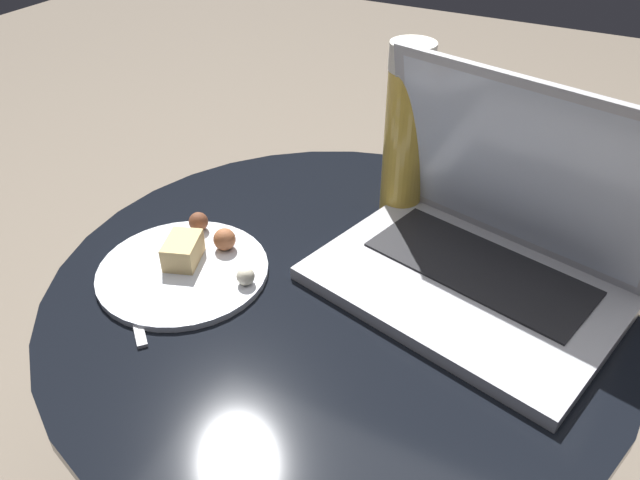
# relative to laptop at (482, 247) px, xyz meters

# --- Properties ---
(table) EXTENTS (0.76, 0.76, 0.48)m
(table) POSITION_rel_laptop_xyz_m (-0.16, -0.10, -0.17)
(table) COLOR #9E9EA3
(table) RESTS_ON ground_plane
(laptop) EXTENTS (0.42, 0.34, 0.27)m
(laptop) POSITION_rel_laptop_xyz_m (0.00, 0.00, 0.00)
(laptop) COLOR #B2B2B7
(laptop) RESTS_ON table
(beer_glass) EXTENTS (0.06, 0.06, 0.26)m
(beer_glass) POSITION_rel_laptop_xyz_m (-0.16, 0.12, 0.08)
(beer_glass) COLOR gold
(beer_glass) RESTS_ON table
(snack_plate) EXTENTS (0.23, 0.23, 0.04)m
(snack_plate) POSITION_rel_laptop_xyz_m (-0.35, -0.16, -0.04)
(snack_plate) COLOR silver
(snack_plate) RESTS_ON table
(fork) EXTENTS (0.14, 0.12, 0.01)m
(fork) POSITION_rel_laptop_xyz_m (-0.38, -0.24, -0.05)
(fork) COLOR #B2B2B7
(fork) RESTS_ON table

